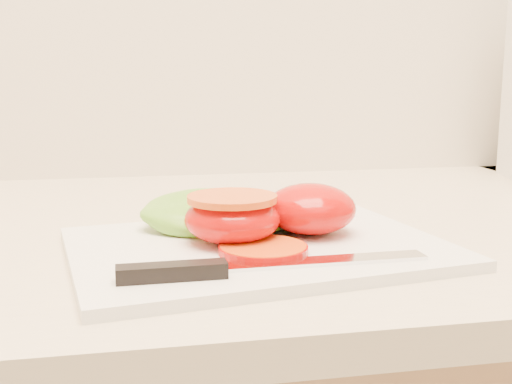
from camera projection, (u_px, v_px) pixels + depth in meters
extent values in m
cube|color=beige|center=(491.00, 221.00, 0.78)|extent=(3.92, 0.65, 0.03)
cube|color=white|center=(258.00, 248.00, 0.58)|extent=(0.36, 0.29, 0.01)
ellipsoid|color=#D60600|center=(310.00, 209.00, 0.61)|extent=(0.09, 0.09, 0.05)
ellipsoid|color=#D60600|center=(232.00, 219.00, 0.58)|extent=(0.09, 0.09, 0.04)
cylinder|color=#DE3A03|center=(232.00, 198.00, 0.57)|extent=(0.08, 0.08, 0.01)
cylinder|color=#D95E1F|center=(263.00, 249.00, 0.55)|extent=(0.07, 0.07, 0.01)
ellipsoid|color=#75C333|center=(221.00, 212.00, 0.64)|extent=(0.16, 0.11, 0.03)
ellipsoid|color=#75C333|center=(259.00, 211.00, 0.65)|extent=(0.14, 0.14, 0.02)
cube|color=silver|center=(325.00, 261.00, 0.52)|extent=(0.17, 0.03, 0.00)
cube|color=black|center=(172.00, 272.00, 0.48)|extent=(0.08, 0.02, 0.01)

